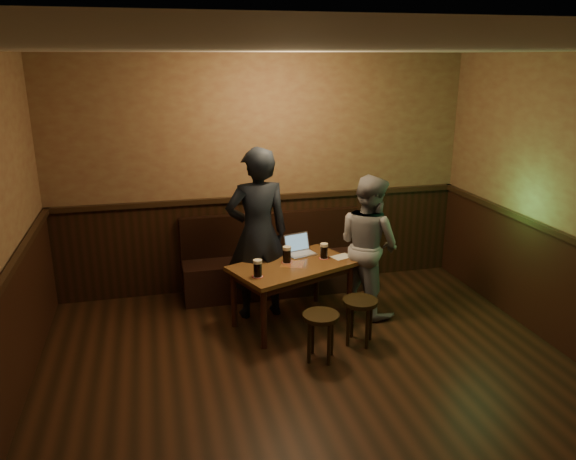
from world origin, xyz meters
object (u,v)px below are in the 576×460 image
(bench, at_px, (274,267))
(pint_right, at_px, (324,251))
(stool_right, at_px, (360,309))
(pint_left, at_px, (258,268))
(person_grey, at_px, (368,245))
(pub_table, at_px, (293,272))
(laptop, at_px, (299,249))
(person_suit, at_px, (258,234))
(stool_left, at_px, (321,323))
(pint_mid, at_px, (287,255))

(bench, distance_m, pint_right, 0.99)
(bench, relative_size, stool_right, 4.68)
(pint_left, xyz_separation_m, person_grey, (1.31, 0.35, 0.02))
(pint_left, bearing_deg, stool_right, -19.84)
(pub_table, height_order, laptop, laptop)
(person_suit, height_order, person_grey, person_suit)
(bench, distance_m, pint_left, 1.30)
(pub_table, bearing_deg, pint_right, -8.30)
(pint_right, xyz_separation_m, person_suit, (-0.68, 0.20, 0.18))
(bench, height_order, laptop, bench)
(stool_left, xyz_separation_m, laptop, (0.09, 1.11, 0.36))
(pint_right, relative_size, person_suit, 0.09)
(person_suit, xyz_separation_m, person_grey, (1.20, -0.19, -0.16))
(bench, relative_size, stool_left, 4.71)
(pub_table, relative_size, laptop, 4.01)
(pint_left, xyz_separation_m, laptop, (0.57, 0.55, -0.03))
(bench, bearing_deg, stool_right, -70.21)
(pint_right, height_order, person_suit, person_suit)
(stool_right, distance_m, pint_right, 0.81)
(pub_table, bearing_deg, bench, 68.21)
(person_grey, bearing_deg, person_suit, 57.31)
(pint_right, bearing_deg, laptop, 136.48)
(stool_right, bearing_deg, bench, 109.79)
(person_suit, distance_m, person_grey, 1.22)
(pub_table, distance_m, stool_left, 0.84)
(pub_table, bearing_deg, pint_left, -170.55)
(bench, distance_m, stool_right, 1.58)
(stool_left, relative_size, stool_right, 0.99)
(person_suit, bearing_deg, person_grey, 166.65)
(pub_table, bearing_deg, laptop, 41.02)
(pint_left, bearing_deg, bench, 69.73)
(pub_table, xyz_separation_m, pint_mid, (-0.05, 0.06, 0.18))
(pint_right, bearing_deg, pint_left, -156.50)
(stool_right, height_order, pint_left, pint_left)
(bench, height_order, pint_right, bench)
(bench, distance_m, pub_table, 0.93)
(pint_right, xyz_separation_m, person_grey, (0.51, 0.01, 0.02))
(stool_right, distance_m, person_suit, 1.35)
(pint_mid, height_order, pint_right, pint_mid)
(pint_mid, bearing_deg, laptop, 50.12)
(bench, xyz_separation_m, pint_right, (0.37, -0.80, 0.45))
(stool_right, height_order, pint_mid, pint_mid)
(stool_left, bearing_deg, person_suit, 108.97)
(bench, height_order, pint_left, bench)
(pint_right, relative_size, laptop, 0.48)
(bench, relative_size, pint_right, 12.94)
(pint_left, xyz_separation_m, pint_right, (0.79, 0.35, -0.00))
(stool_left, height_order, person_grey, person_grey)
(bench, height_order, pub_table, bench)
(stool_right, xyz_separation_m, pint_right, (-0.16, 0.69, 0.38))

